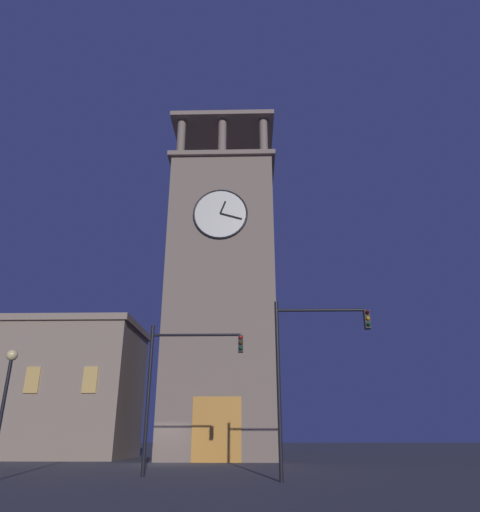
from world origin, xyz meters
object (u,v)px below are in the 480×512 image
at_px(traffic_signal_near, 306,357).
at_px(traffic_signal_mid, 179,372).
at_px(street_lamp, 6,386).
at_px(clocktower, 222,295).
at_px(adjacent_wing_building, 4,389).

relative_size(traffic_signal_near, traffic_signal_mid, 1.08).
height_order(traffic_signal_near, traffic_signal_mid, traffic_signal_near).
bearing_deg(street_lamp, clocktower, -113.49).
distance_m(adjacent_wing_building, traffic_signal_near, 28.37).
distance_m(traffic_signal_near, street_lamp, 11.83).
height_order(clocktower, street_lamp, clocktower).
xyz_separation_m(traffic_signal_near, traffic_signal_mid, (5.43, -2.15, -0.30)).
bearing_deg(traffic_signal_mid, street_lamp, 21.56).
relative_size(adjacent_wing_building, street_lamp, 4.35).
bearing_deg(traffic_signal_mid, clocktower, -93.80).
height_order(traffic_signal_near, street_lamp, traffic_signal_near).
bearing_deg(clocktower, street_lamp, 66.51).
xyz_separation_m(clocktower, street_lamp, (7.29, 16.78, -8.65)).
height_order(clocktower, traffic_signal_near, clocktower).
relative_size(clocktower, traffic_signal_mid, 4.79).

